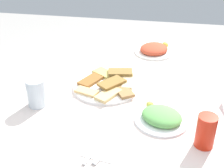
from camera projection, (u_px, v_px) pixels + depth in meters
dining_table at (116, 104)px, 1.45m from camera, size 1.19×0.90×0.70m
pide_platter at (107, 85)px, 1.44m from camera, size 0.30×0.30×0.04m
salad_plate_greens at (154, 50)px, 1.76m from camera, size 0.21×0.21×0.05m
salad_plate_rice at (161, 117)px, 1.22m from camera, size 0.21×0.21×0.05m
soda_can at (206, 131)px, 1.08m from camera, size 0.08×0.08×0.12m
drinking_glass at (36, 93)px, 1.29m from camera, size 0.08×0.08×0.12m
paper_napkin at (102, 148)px, 1.09m from camera, size 0.14×0.14×0.00m
fork at (97, 146)px, 1.09m from camera, size 0.18×0.06×0.00m
spoon at (108, 148)px, 1.09m from camera, size 0.17×0.08×0.00m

